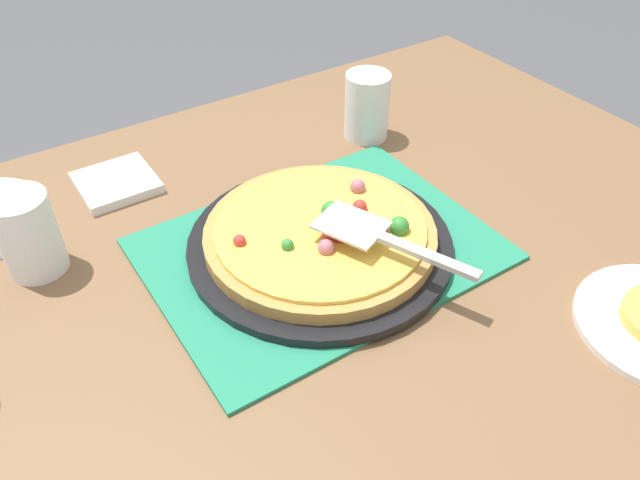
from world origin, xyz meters
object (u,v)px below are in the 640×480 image
(cup_near, at_px, (367,106))
(napkin_stack, at_px, (116,183))
(pizza_server, at_px, (382,237))
(cup_far, at_px, (28,234))
(pizza, at_px, (321,233))
(pizza_pan, at_px, (320,244))

(cup_near, distance_m, napkin_stack, 0.45)
(pizza_server, bearing_deg, cup_near, 56.23)
(cup_far, xyz_separation_m, pizza_server, (0.39, -0.28, 0.01))
(cup_far, bearing_deg, pizza_server, -35.56)
(pizza, relative_size, cup_far, 2.75)
(cup_near, bearing_deg, napkin_stack, 168.20)
(pizza, xyz_separation_m, napkin_stack, (-0.19, 0.32, -0.03))
(pizza_pan, distance_m, pizza, 0.02)
(pizza_pan, height_order, cup_near, cup_near)
(pizza, bearing_deg, pizza_server, -67.54)
(pizza_pan, xyz_separation_m, cup_far, (-0.35, 0.19, 0.05))
(pizza_pan, distance_m, pizza_server, 0.11)
(napkin_stack, bearing_deg, pizza_server, -60.71)
(cup_far, relative_size, napkin_stack, 1.00)
(pizza, bearing_deg, napkin_stack, 121.05)
(pizza, bearing_deg, cup_near, 42.47)
(pizza_pan, height_order, cup_far, cup_far)
(pizza_pan, distance_m, cup_near, 0.34)
(cup_far, bearing_deg, pizza_pan, -28.15)
(pizza, bearing_deg, cup_far, 151.82)
(cup_near, xyz_separation_m, pizza_server, (-0.21, -0.32, 0.01))
(pizza_pan, bearing_deg, napkin_stack, 120.95)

